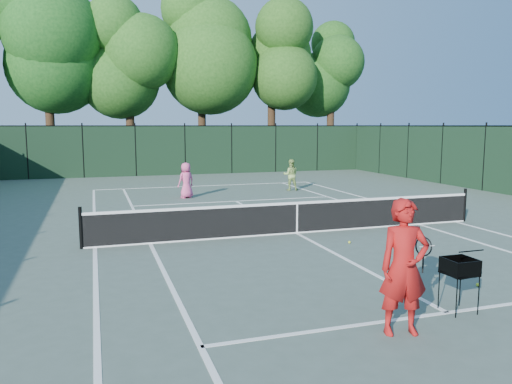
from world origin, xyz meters
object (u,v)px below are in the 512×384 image
object	(u,v)px
loose_ball_near_cart	(478,285)
ball_hopper	(460,267)
player_pink	(186,180)
coach	(404,267)
player_green	(291,175)
loose_ball_midcourt	(349,242)

from	to	relation	value
loose_ball_near_cart	ball_hopper	bearing A→B (deg)	-143.15
player_pink	loose_ball_near_cart	world-z (taller)	player_pink
coach	ball_hopper	distance (m)	1.49
coach	ball_hopper	bearing A→B (deg)	30.31
player_green	loose_ball_midcourt	world-z (taller)	player_green
coach	loose_ball_near_cart	distance (m)	3.16
coach	player_pink	distance (m)	14.78
loose_ball_midcourt	ball_hopper	bearing A→B (deg)	-97.43
ball_hopper	loose_ball_midcourt	distance (m)	4.93
player_pink	ball_hopper	bearing A→B (deg)	74.22
loose_ball_near_cart	player_pink	bearing A→B (deg)	103.51
ball_hopper	coach	bearing A→B (deg)	-168.05
player_pink	loose_ball_midcourt	xyz separation A→B (m)	(2.58, -9.47, -0.72)
player_green	loose_ball_midcourt	bearing A→B (deg)	94.24
player_pink	player_green	bearing A→B (deg)	167.33
player_pink	loose_ball_near_cart	xyz separation A→B (m)	(3.21, -13.36, -0.72)
player_green	ball_hopper	xyz separation A→B (m)	(-3.20, -15.30, 0.02)
player_pink	player_green	world-z (taller)	player_pink
coach	loose_ball_near_cart	size ratio (longest dim) A/B	29.61
player_green	ball_hopper	bearing A→B (deg)	96.23
player_pink	loose_ball_near_cart	bearing A→B (deg)	79.96
ball_hopper	loose_ball_near_cart	bearing A→B (deg)	30.36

